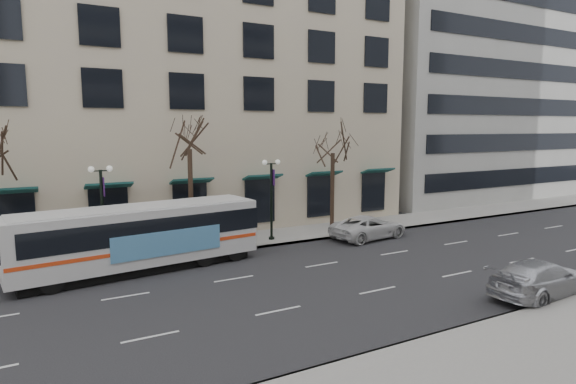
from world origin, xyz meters
TOP-DOWN VIEW (x-y plane):
  - ground at (0.00, 0.00)m, footprint 160.00×160.00m
  - sidewalk_far at (5.00, 9.00)m, footprint 80.00×4.00m
  - building_hotel at (-2.00, 21.00)m, footprint 40.00×20.00m
  - building_office at (32.00, 21.00)m, footprint 25.00×20.00m
  - tree_far_mid at (0.00, 8.80)m, footprint 3.60×3.60m
  - tree_far_right at (10.00, 8.80)m, footprint 3.60×3.60m
  - lamp_post_left at (-4.99, 8.20)m, footprint 1.22×0.45m
  - lamp_post_right at (5.01, 8.20)m, footprint 1.22×0.45m
  - city_bus at (-3.57, 5.81)m, footprint 12.44×3.99m
  - silver_car at (10.68, -6.20)m, footprint 5.49×2.49m
  - white_pickup at (10.98, 5.96)m, footprint 5.66×3.17m

SIDE VIEW (x-z plane):
  - ground at x=0.00m, z-range 0.00..0.00m
  - sidewalk_far at x=5.00m, z-range 0.00..0.15m
  - white_pickup at x=10.98m, z-range 0.00..1.49m
  - silver_car at x=10.68m, z-range 0.00..1.56m
  - city_bus at x=-3.57m, z-range 0.15..3.47m
  - lamp_post_left at x=-4.99m, z-range 0.34..5.55m
  - lamp_post_right at x=5.01m, z-range 0.34..5.55m
  - tree_far_right at x=10.00m, z-range 2.39..10.45m
  - tree_far_mid at x=0.00m, z-range 2.63..11.18m
  - building_hotel at x=-2.00m, z-range 0.00..24.00m
  - building_office at x=32.00m, z-range 0.00..35.00m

